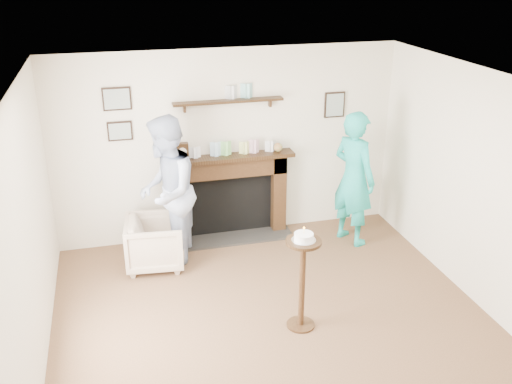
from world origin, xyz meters
TOP-DOWN VIEW (x-y plane):
  - ground at (0.00, 0.00)m, footprint 5.00×5.00m
  - room_shell at (-0.00, 0.69)m, footprint 4.54×5.02m
  - armchair at (-1.07, 1.83)m, footprint 0.75×0.74m
  - man at (-0.89, 1.90)m, footprint 0.91×1.05m
  - woman at (1.50, 1.85)m, footprint 0.65×0.76m
  - pedestal_table at (0.25, 0.20)m, footprint 0.35×0.35m

SIDE VIEW (x-z plane):
  - ground at x=0.00m, z-range 0.00..0.00m
  - armchair at x=-1.07m, z-range -0.31..0.31m
  - man at x=-0.89m, z-range -0.93..0.93m
  - woman at x=1.50m, z-range -0.89..0.89m
  - pedestal_table at x=0.25m, z-range 0.13..1.27m
  - room_shell at x=0.00m, z-range 0.36..2.88m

